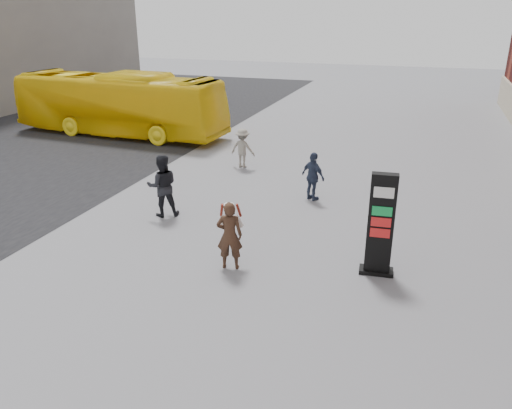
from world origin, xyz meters
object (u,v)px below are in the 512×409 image
(bus, at_px, (119,104))
(info_pylon, at_px, (381,225))
(pedestrian_b, at_px, (243,148))
(pedestrian_a, at_px, (162,186))
(woman, at_px, (230,234))
(pedestrian_c, at_px, (313,177))

(bus, bearing_deg, info_pylon, -123.66)
(info_pylon, distance_m, pedestrian_b, 9.36)
(info_pylon, xyz_separation_m, pedestrian_a, (-6.62, 1.59, -0.30))
(woman, height_order, bus, bus)
(info_pylon, xyz_separation_m, woman, (-3.46, -0.87, -0.37))
(bus, xyz_separation_m, pedestrian_a, (7.24, -8.81, -0.59))
(bus, bearing_deg, pedestrian_c, -114.83)
(pedestrian_b, height_order, pedestrian_c, pedestrian_c)
(info_pylon, bearing_deg, pedestrian_a, 161.51)
(pedestrian_a, bearing_deg, pedestrian_b, -126.89)
(pedestrian_b, bearing_deg, bus, -16.45)
(woman, xyz_separation_m, bus, (-10.41, 11.27, 0.66))
(bus, height_order, pedestrian_b, bus)
(bus, bearing_deg, pedestrian_b, -109.61)
(woman, relative_size, bus, 0.16)
(pedestrian_b, bearing_deg, pedestrian_a, 90.60)
(woman, height_order, pedestrian_b, woman)
(info_pylon, distance_m, bus, 17.33)
(info_pylon, height_order, pedestrian_a, info_pylon)
(woman, bearing_deg, pedestrian_c, -114.71)
(woman, bearing_deg, pedestrian_a, -53.12)
(pedestrian_c, bearing_deg, pedestrian_a, 65.80)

